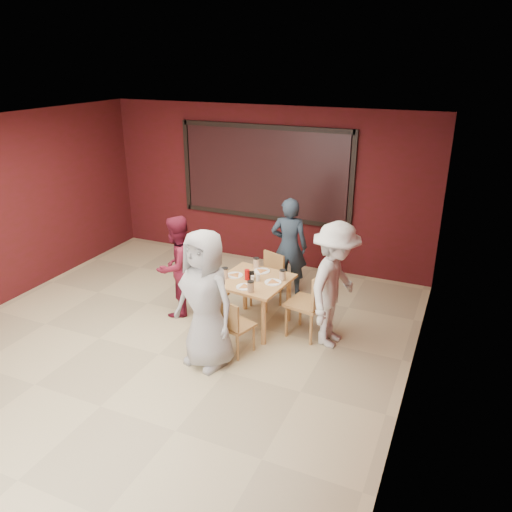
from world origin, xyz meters
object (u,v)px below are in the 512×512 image
at_px(diner_front, 205,300).
at_px(chair_right, 312,300).
at_px(chair_front, 233,323).
at_px(diner_back, 289,247).
at_px(diner_left, 177,266).
at_px(chair_left, 208,290).
at_px(diner_right, 335,285).
at_px(dining_table, 253,285).
at_px(chair_back, 269,277).

bearing_deg(diner_front, chair_right, 62.75).
xyz_separation_m(chair_front, chair_right, (0.77, 0.80, 0.11)).
distance_m(diner_back, diner_left, 1.79).
distance_m(chair_front, diner_front, 0.57).
distance_m(chair_left, diner_right, 1.87).
bearing_deg(dining_table, chair_left, -174.93).
relative_size(dining_table, chair_left, 1.30).
bearing_deg(dining_table, diner_back, 86.29).
relative_size(diner_front, diner_back, 1.11).
xyz_separation_m(dining_table, diner_back, (0.08, 1.19, 0.15)).
height_order(chair_left, diner_front, diner_front).
bearing_deg(chair_right, diner_left, -176.13).
distance_m(chair_back, chair_left, 0.98).
relative_size(chair_front, chair_back, 0.95).
bearing_deg(diner_right, dining_table, 96.52).
xyz_separation_m(dining_table, chair_left, (-0.69, -0.06, -0.20)).
distance_m(diner_left, diner_right, 2.29).
bearing_deg(diner_left, chair_front, 73.02).
bearing_deg(chair_back, chair_front, -85.58).
bearing_deg(diner_left, chair_right, 105.50).
xyz_separation_m(chair_back, chair_left, (-0.64, -0.74, -0.02)).
distance_m(chair_front, chair_right, 1.11).
bearing_deg(dining_table, chair_right, 2.57).
bearing_deg(chair_left, chair_front, -43.04).
distance_m(diner_front, diner_right, 1.67).
bearing_deg(diner_back, chair_back, 63.99).
relative_size(chair_left, diner_right, 0.46).
bearing_deg(diner_back, diner_right, 119.62).
relative_size(chair_back, chair_right, 0.84).
relative_size(chair_right, diner_right, 0.57).
relative_size(chair_left, diner_back, 0.49).
bearing_deg(chair_right, chair_back, 143.76).
distance_m(dining_table, chair_front, 0.79).
xyz_separation_m(dining_table, chair_front, (0.06, -0.76, -0.20)).
xyz_separation_m(chair_front, diner_front, (-0.21, -0.31, 0.43)).
bearing_deg(chair_right, diner_front, -131.41).
distance_m(dining_table, chair_right, 0.84).
bearing_deg(diner_back, chair_front, 77.57).
distance_m(chair_right, diner_front, 1.51).
bearing_deg(chair_left, diner_right, 2.01).
height_order(chair_left, chair_right, chair_right).
height_order(chair_right, diner_back, diner_back).
bearing_deg(chair_back, chair_left, -130.73).
bearing_deg(chair_right, chair_left, -176.29).
xyz_separation_m(chair_left, diner_back, (0.77, 1.25, 0.35)).
distance_m(chair_front, chair_back, 1.45).
xyz_separation_m(dining_table, diner_right, (1.13, 0.00, 0.21)).
bearing_deg(diner_right, diner_front, 136.38).
distance_m(chair_right, diner_left, 2.00).
relative_size(dining_table, diner_front, 0.58).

